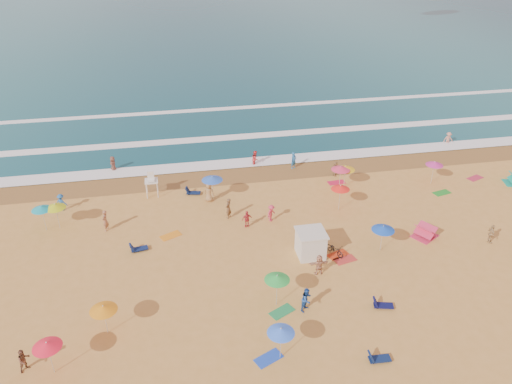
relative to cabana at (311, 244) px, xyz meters
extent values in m
plane|color=gold|center=(-3.68, 1.98, -1.00)|extent=(220.00, 220.00, 0.00)
cube|color=#0C4756|center=(-3.68, 85.98, -1.00)|extent=(220.00, 140.00, 0.18)
plane|color=olive|center=(-3.68, 14.48, -0.99)|extent=(220.00, 220.00, 0.00)
cube|color=white|center=(-3.68, 16.98, -0.90)|extent=(200.00, 2.20, 0.05)
cube|color=white|center=(-3.68, 23.98, -0.90)|extent=(200.00, 1.60, 0.05)
cube|color=white|center=(-3.68, 33.98, -0.90)|extent=(200.00, 1.20, 0.05)
cube|color=silver|center=(0.00, 0.00, 0.00)|extent=(2.00, 2.00, 2.00)
cube|color=silver|center=(0.00, 0.00, 1.06)|extent=(2.20, 2.20, 0.12)
imported|color=black|center=(1.90, -0.30, -0.54)|extent=(1.34, 1.85, 0.93)
cone|color=orange|center=(-14.91, -5.62, 1.05)|extent=(1.72, 1.72, 0.35)
cone|color=#FC1A35|center=(-17.74, -8.28, 1.21)|extent=(1.65, 1.65, 0.35)
cone|color=#159EB1|center=(-20.81, 7.44, 1.17)|extent=(1.62, 1.62, 0.35)
cone|color=green|center=(-3.81, -5.05, 1.32)|extent=(1.71, 1.71, 0.35)
cone|color=blue|center=(-6.50, 9.72, 1.35)|extent=(1.90, 1.90, 0.35)
cone|color=yellow|center=(6.22, 9.88, 1.16)|extent=(1.81, 1.81, 0.35)
cone|color=#C5D516|center=(-19.74, 7.52, 1.17)|extent=(1.68, 1.68, 0.35)
cone|color=#CD2D8C|center=(15.00, 9.20, 1.17)|extent=(1.66, 1.66, 0.35)
cone|color=#ED345C|center=(5.65, 9.64, 1.31)|extent=(1.78, 1.78, 0.35)
cone|color=#FF241A|center=(4.37, 6.00, 1.33)|extent=(1.64, 1.64, 0.35)
cone|color=#3871FE|center=(-4.62, -9.64, 1.20)|extent=(1.63, 1.63, 0.35)
cone|color=blue|center=(5.58, -0.50, 1.13)|extent=(1.77, 1.77, 0.35)
cube|color=#0F1E4E|center=(-13.06, 3.01, -0.83)|extent=(1.38, 0.78, 0.34)
cube|color=#0F1F4C|center=(1.14, -10.96, -0.83)|extent=(1.33, 0.63, 0.34)
cube|color=#0D1045|center=(3.22, -6.66, -0.83)|extent=(1.40, 0.86, 0.34)
cube|color=#0E1D46|center=(-8.19, 11.27, -0.83)|extent=(1.39, 0.83, 0.34)
cube|color=#238C4D|center=(-3.61, -5.82, -0.98)|extent=(1.91, 1.54, 0.03)
cube|color=orange|center=(-10.59, 4.63, -0.98)|extent=(1.90, 1.51, 0.03)
cube|color=red|center=(2.48, -1.15, -0.98)|extent=(1.86, 1.24, 0.03)
cube|color=#D31A43|center=(5.87, 11.02, -0.98)|extent=(1.77, 1.00, 0.03)
cube|color=blue|center=(-5.31, -9.57, -0.98)|extent=(1.90, 1.49, 0.03)
cube|color=#249129|center=(15.07, 7.19, -0.98)|extent=(1.85, 1.23, 0.03)
cube|color=red|center=(2.14, -0.41, -0.98)|extent=(1.89, 1.38, 0.03)
cube|color=#BB2C46|center=(19.88, 9.36, -0.98)|extent=(1.90, 1.43, 0.03)
imported|color=#2360A5|center=(-19.94, 10.57, -0.20)|extent=(1.18, 0.97, 1.59)
imported|color=#266DB2|center=(2.48, 14.94, -0.11)|extent=(0.78, 0.70, 1.78)
imported|color=tan|center=(14.69, -1.07, -0.17)|extent=(0.60, 1.04, 1.67)
imported|color=#DE3739|center=(-1.27, 16.47, -0.33)|extent=(0.94, 1.06, 1.83)
imported|color=brown|center=(-5.50, 6.57, -0.06)|extent=(0.75, 0.82, 1.88)
imported|color=#A97E4E|center=(-6.85, 9.76, -0.08)|extent=(1.06, 0.90, 1.85)
imported|color=#C83239|center=(-4.15, 4.82, -0.24)|extent=(0.94, 0.50, 1.53)
imported|color=tan|center=(21.51, 17.71, -0.41)|extent=(1.14, 0.71, 1.69)
imported|color=#A0774A|center=(6.21, 12.56, -0.24)|extent=(0.82, 1.47, 1.51)
imported|color=brown|center=(-15.91, 17.84, -0.34)|extent=(0.77, 1.00, 1.81)
imported|color=#A1684A|center=(-15.84, 6.48, -0.05)|extent=(0.65, 0.80, 1.89)
imported|color=tan|center=(-0.04, -2.37, -0.18)|extent=(1.52, 0.49, 1.64)
imported|color=brown|center=(-19.35, -7.77, -0.24)|extent=(0.94, 0.93, 1.53)
imported|color=#214C9D|center=(-1.96, -5.90, -0.12)|extent=(1.09, 1.07, 1.77)
imported|color=#D83652|center=(-1.94, 5.37, -0.23)|extent=(1.11, 1.11, 1.54)
camera|label=1|loc=(-9.94, -30.20, 22.26)|focal=35.00mm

